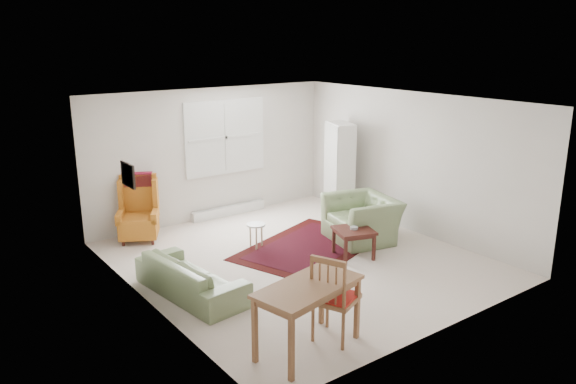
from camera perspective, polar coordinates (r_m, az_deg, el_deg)
room at (r=8.70m, az=0.45°, el=1.20°), size 5.04×5.54×2.51m
rug at (r=9.46m, az=2.22°, el=-5.53°), size 2.93×2.37×0.03m
sofa at (r=7.78m, az=-9.85°, el=-7.77°), size 0.92×1.87×0.73m
armchair at (r=9.73m, az=7.53°, el=-2.29°), size 1.25×1.36×0.91m
wingback_chair at (r=9.91m, az=-15.02°, el=-1.67°), size 0.91×0.93×1.14m
coffee_table at (r=9.04m, az=6.67°, el=-5.15°), size 0.73×0.73×0.47m
stool at (r=9.39m, az=-3.26°, el=-4.43°), size 0.32×0.32×0.42m
cabinet at (r=10.99m, az=5.28°, el=2.31°), size 0.61×0.82×1.82m
desk at (r=6.39m, az=2.04°, el=-12.62°), size 1.35×0.87×0.79m
desk_chair at (r=6.56m, az=4.85°, el=-10.48°), size 0.62×0.62×1.07m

